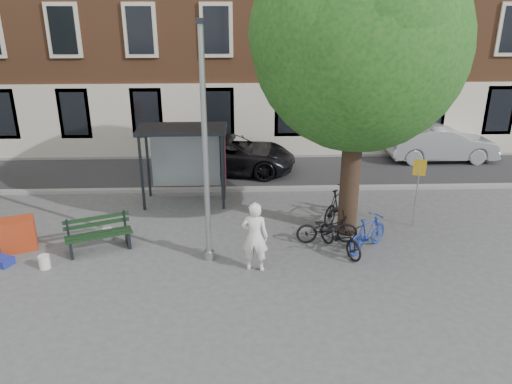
{
  "coord_description": "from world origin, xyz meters",
  "views": [
    {
      "loc": [
        0.83,
        -11.8,
        6.58
      ],
      "look_at": [
        1.3,
        1.3,
        1.4
      ],
      "focal_mm": 35.0,
      "sensor_mm": 36.0,
      "label": 1
    }
  ],
  "objects_px": {
    "bike_b": "(368,233)",
    "red_stand": "(18,234)",
    "lamppost": "(205,160)",
    "bike_a": "(327,228)",
    "bus_shelter": "(195,147)",
    "notice_sign": "(418,177)",
    "car_dark": "(229,154)",
    "car_silver": "(441,143)",
    "bench": "(99,236)",
    "painter": "(255,237)",
    "bike_d": "(339,204)",
    "bike_c": "(341,237)"
  },
  "relations": [
    {
      "from": "painter",
      "to": "car_dark",
      "type": "bearing_deg",
      "value": -74.63
    },
    {
      "from": "bike_a",
      "to": "car_silver",
      "type": "distance_m",
      "value": 9.63
    },
    {
      "from": "painter",
      "to": "car_dark",
      "type": "height_order",
      "value": "painter"
    },
    {
      "from": "notice_sign",
      "to": "car_dark",
      "type": "bearing_deg",
      "value": 153.2
    },
    {
      "from": "bus_shelter",
      "to": "car_silver",
      "type": "relative_size",
      "value": 0.63
    },
    {
      "from": "red_stand",
      "to": "notice_sign",
      "type": "distance_m",
      "value": 11.51
    },
    {
      "from": "lamppost",
      "to": "bike_d",
      "type": "bearing_deg",
      "value": 30.8
    },
    {
      "from": "lamppost",
      "to": "bike_a",
      "type": "xyz_separation_m",
      "value": [
        3.29,
        0.84,
        -2.33
      ]
    },
    {
      "from": "lamppost",
      "to": "bench",
      "type": "xyz_separation_m",
      "value": [
        -3.06,
        0.66,
        -2.36
      ]
    },
    {
      "from": "lamppost",
      "to": "bike_d",
      "type": "height_order",
      "value": "lamppost"
    },
    {
      "from": "bike_a",
      "to": "red_stand",
      "type": "distance_m",
      "value": 8.58
    },
    {
      "from": "bike_a",
      "to": "bike_c",
      "type": "xyz_separation_m",
      "value": [
        0.28,
        -0.55,
        0.01
      ]
    },
    {
      "from": "painter",
      "to": "car_dark",
      "type": "relative_size",
      "value": 0.36
    },
    {
      "from": "painter",
      "to": "bike_b",
      "type": "xyz_separation_m",
      "value": [
        3.14,
        0.96,
        -0.43
      ]
    },
    {
      "from": "bus_shelter",
      "to": "bike_c",
      "type": "xyz_separation_m",
      "value": [
        4.18,
        -3.82,
        -1.46
      ]
    },
    {
      "from": "lamppost",
      "to": "painter",
      "type": "xyz_separation_m",
      "value": [
        1.2,
        -0.57,
        -1.85
      ]
    },
    {
      "from": "bench",
      "to": "painter",
      "type": "bearing_deg",
      "value": -37.51
    },
    {
      "from": "red_stand",
      "to": "painter",
      "type": "bearing_deg",
      "value": -11.67
    },
    {
      "from": "bike_d",
      "to": "bench",
      "type": "bearing_deg",
      "value": 50.99
    },
    {
      "from": "car_dark",
      "to": "red_stand",
      "type": "xyz_separation_m",
      "value": [
        -5.74,
        -6.41,
        -0.28
      ]
    },
    {
      "from": "bike_a",
      "to": "bike_d",
      "type": "distance_m",
      "value": 1.61
    },
    {
      "from": "car_silver",
      "to": "bike_b",
      "type": "bearing_deg",
      "value": 146.85
    },
    {
      "from": "bus_shelter",
      "to": "bike_b",
      "type": "bearing_deg",
      "value": -36.93
    },
    {
      "from": "painter",
      "to": "bike_d",
      "type": "bearing_deg",
      "value": -123.13
    },
    {
      "from": "bench",
      "to": "red_stand",
      "type": "distance_m",
      "value": 2.23
    },
    {
      "from": "bus_shelter",
      "to": "notice_sign",
      "type": "relative_size",
      "value": 1.34
    },
    {
      "from": "red_stand",
      "to": "bus_shelter",
      "type": "bearing_deg",
      "value": 35.5
    },
    {
      "from": "bus_shelter",
      "to": "bench",
      "type": "bearing_deg",
      "value": -125.42
    },
    {
      "from": "bike_b",
      "to": "red_stand",
      "type": "height_order",
      "value": "bike_b"
    },
    {
      "from": "bench",
      "to": "car_dark",
      "type": "height_order",
      "value": "car_dark"
    },
    {
      "from": "bike_c",
      "to": "red_stand",
      "type": "bearing_deg",
      "value": 149.62
    },
    {
      "from": "bike_c",
      "to": "bus_shelter",
      "type": "bearing_deg",
      "value": 110.3
    },
    {
      "from": "bike_d",
      "to": "red_stand",
      "type": "height_order",
      "value": "bike_d"
    },
    {
      "from": "lamppost",
      "to": "painter",
      "type": "relative_size",
      "value": 3.28
    },
    {
      "from": "bus_shelter",
      "to": "red_stand",
      "type": "distance_m",
      "value": 5.93
    },
    {
      "from": "car_dark",
      "to": "car_silver",
      "type": "relative_size",
      "value": 1.15
    },
    {
      "from": "bench",
      "to": "bike_b",
      "type": "relative_size",
      "value": 1.1
    },
    {
      "from": "bike_d",
      "to": "car_dark",
      "type": "height_order",
      "value": "car_dark"
    },
    {
      "from": "bike_b",
      "to": "notice_sign",
      "type": "relative_size",
      "value": 0.79
    },
    {
      "from": "bench",
      "to": "bike_a",
      "type": "distance_m",
      "value": 6.35
    },
    {
      "from": "red_stand",
      "to": "bench",
      "type": "bearing_deg",
      "value": -2.77
    },
    {
      "from": "bus_shelter",
      "to": "bike_b",
      "type": "height_order",
      "value": "bus_shelter"
    },
    {
      "from": "bench",
      "to": "car_silver",
      "type": "relative_size",
      "value": 0.41
    },
    {
      "from": "bus_shelter",
      "to": "car_dark",
      "type": "height_order",
      "value": "bus_shelter"
    },
    {
      "from": "bench",
      "to": "red_stand",
      "type": "relative_size",
      "value": 2.06
    },
    {
      "from": "bike_c",
      "to": "bike_b",
      "type": "bearing_deg",
      "value": -20.13
    },
    {
      "from": "bus_shelter",
      "to": "bench",
      "type": "distance_m",
      "value": 4.49
    },
    {
      "from": "bus_shelter",
      "to": "bike_c",
      "type": "distance_m",
      "value": 5.84
    },
    {
      "from": "bike_b",
      "to": "car_silver",
      "type": "xyz_separation_m",
      "value": [
        5.05,
        7.9,
        0.25
      ]
    },
    {
      "from": "bus_shelter",
      "to": "red_stand",
      "type": "bearing_deg",
      "value": -144.5
    }
  ]
}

